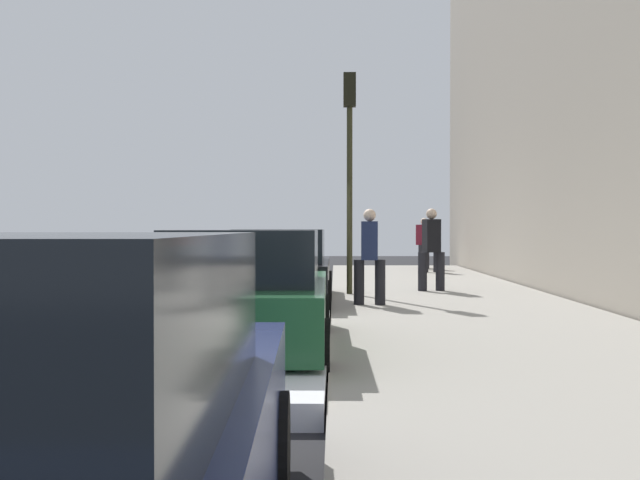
% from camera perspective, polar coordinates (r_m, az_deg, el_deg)
% --- Properties ---
extents(ground_plane, '(56.00, 56.00, 0.00)m').
position_cam_1_polar(ground_plane, '(15.18, -2.93, -4.93)').
color(ground_plane, black).
extents(sidewalk, '(28.00, 4.60, 0.15)m').
position_cam_1_polar(sidewalk, '(15.30, 9.54, -4.62)').
color(sidewalk, '#A39E93').
rests_on(sidewalk, ground).
extents(lane_stripe_centre, '(28.00, 0.14, 0.01)m').
position_cam_1_polar(lane_stripe_centre, '(15.73, -14.68, -4.74)').
color(lane_stripe_centre, gold).
rests_on(lane_stripe_centre, ground).
extents(snow_bank_curb, '(6.62, 0.56, 0.22)m').
position_cam_1_polar(snow_bank_curb, '(9.21, -1.17, -8.02)').
color(snow_bank_curb, white).
rests_on(snow_bank_curb, ground).
extents(parked_car_navy, '(4.74, 2.01, 1.51)m').
position_cam_1_polar(parked_car_navy, '(3.00, -22.18, -14.09)').
color(parked_car_navy, black).
rests_on(parked_car_navy, ground).
extents(parked_car_green, '(4.41, 1.93, 1.51)m').
position_cam_1_polar(parked_car_green, '(9.08, -5.32, -4.03)').
color(parked_car_green, black).
rests_on(parked_car_green, ground).
extents(parked_car_black, '(4.72, 1.90, 1.51)m').
position_cam_1_polar(parked_car_black, '(14.91, -2.82, -2.11)').
color(parked_car_black, black).
rests_on(parked_car_black, ground).
extents(pedestrian_tan_coat, '(0.52, 0.54, 1.69)m').
position_cam_1_polar(pedestrian_tan_coat, '(24.72, 8.13, -0.27)').
color(pedestrian_tan_coat, black).
rests_on(pedestrian_tan_coat, sidewalk).
extents(pedestrian_black_coat, '(0.53, 0.60, 1.82)m').
position_cam_1_polar(pedestrian_black_coat, '(17.35, 8.17, -0.51)').
color(pedestrian_black_coat, black).
rests_on(pedestrian_black_coat, sidewalk).
extents(pedestrian_navy_coat, '(0.48, 0.57, 1.73)m').
position_cam_1_polar(pedestrian_navy_coat, '(14.06, 3.66, -1.01)').
color(pedestrian_navy_coat, black).
rests_on(pedestrian_navy_coat, sidewalk).
extents(pedestrian_burgundy_coat, '(0.51, 0.55, 1.74)m').
position_cam_1_polar(pedestrian_burgundy_coat, '(26.71, 7.63, -0.13)').
color(pedestrian_burgundy_coat, black).
rests_on(pedestrian_burgundy_coat, sidewalk).
extents(traffic_light_pole, '(0.35, 0.26, 4.64)m').
position_cam_1_polar(traffic_light_pole, '(16.47, 2.18, 6.91)').
color(traffic_light_pole, '#2D2D19').
rests_on(traffic_light_pole, sidewalk).
extents(rolling_suitcase, '(0.34, 0.22, 0.97)m').
position_cam_1_polar(rolling_suitcase, '(27.24, 7.63, -1.41)').
color(rolling_suitcase, black).
rests_on(rolling_suitcase, sidewalk).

